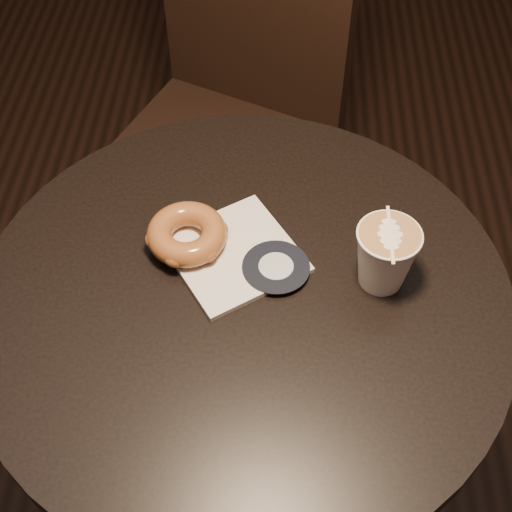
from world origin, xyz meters
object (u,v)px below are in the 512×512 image
at_px(cafe_table, 245,368).
at_px(pastry_bag, 234,254).
at_px(doughnut, 187,234).
at_px(chair, 236,86).
at_px(latte_cup, 385,257).

height_order(cafe_table, pastry_bag, pastry_bag).
relative_size(cafe_table, doughnut, 6.95).
xyz_separation_m(chair, pastry_bag, (0.04, -0.59, 0.18)).
height_order(cafe_table, latte_cup, latte_cup).
relative_size(chair, latte_cup, 11.33).
height_order(chair, pastry_bag, chair).
xyz_separation_m(chair, doughnut, (-0.03, -0.57, 0.20)).
distance_m(doughnut, latte_cup, 0.26).
xyz_separation_m(cafe_table, chair, (-0.05, 0.64, 0.03)).
relative_size(cafe_table, pastry_bag, 4.81).
relative_size(doughnut, latte_cup, 1.18).
relative_size(cafe_table, latte_cup, 8.21).
distance_m(chair, latte_cup, 0.69).
distance_m(cafe_table, doughnut, 0.25).
bearing_deg(chair, pastry_bag, -62.27).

